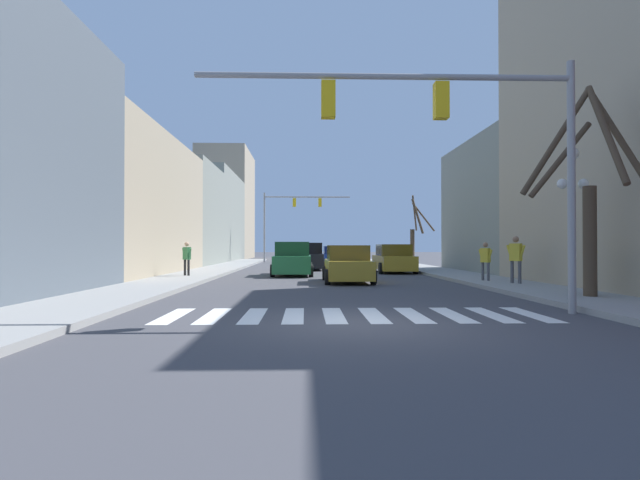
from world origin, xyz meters
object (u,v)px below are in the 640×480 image
object	(u,v)px
pedestrian_on_right_sidewalk	(485,258)
street_tree_left_far	(588,193)
car_driving_away_lane	(309,257)
car_parked_left_near	(293,260)
car_parked_right_near	(394,259)
pedestrian_on_left_sidewalk	(516,255)
pedestrian_waiting_at_curb	(187,256)
pedestrian_crossing_street	(590,263)
car_at_intersection	(348,265)
street_lamp_right_corner	(573,190)
street_tree_right_far	(415,235)
traffic_signal_near	(455,125)
traffic_signal_far	(290,211)
car_parked_right_far	(333,256)

from	to	relation	value
pedestrian_on_right_sidewalk	street_tree_left_far	bearing A→B (deg)	-28.14
car_driving_away_lane	pedestrian_on_right_sidewalk	world-z (taller)	car_driving_away_lane
car_driving_away_lane	street_tree_left_far	world-z (taller)	street_tree_left_far
car_parked_left_near	pedestrian_on_right_sidewalk	distance (m)	10.30
car_parked_right_near	pedestrian_on_left_sidewalk	world-z (taller)	pedestrian_on_left_sidewalk
car_parked_left_near	pedestrian_waiting_at_curb	size ratio (longest dim) A/B	2.96
pedestrian_crossing_street	pedestrian_on_left_sidewalk	xyz separation A→B (m)	(-0.31, 4.42, 0.13)
pedestrian_waiting_at_curb	pedestrian_crossing_street	distance (m)	17.14
car_at_intersection	pedestrian_on_left_sidewalk	world-z (taller)	pedestrian_on_left_sidewalk
car_driving_away_lane	pedestrian_crossing_street	bearing A→B (deg)	23.47
street_lamp_right_corner	pedestrian_crossing_street	distance (m)	2.19
street_lamp_right_corner	car_parked_right_near	bearing A→B (deg)	100.45
street_tree_left_far	pedestrian_crossing_street	bearing A→B (deg)	56.62
car_parked_right_near	street_tree_right_far	world-z (taller)	street_tree_right_far
traffic_signal_near	traffic_signal_far	xyz separation A→B (m)	(-4.98, 37.37, 0.63)
car_parked_right_near	pedestrian_on_right_sidewalk	distance (m)	9.33
car_parked_right_far	traffic_signal_far	bearing A→B (deg)	26.12
street_lamp_right_corner	street_tree_left_far	size ratio (longest dim) A/B	0.73
traffic_signal_near	car_parked_right_near	bearing A→B (deg)	84.37
street_lamp_right_corner	pedestrian_on_right_sidewalk	size ratio (longest dim) A/B	2.77
traffic_signal_far	car_at_intersection	distance (m)	27.73
car_parked_left_near	street_tree_left_far	distance (m)	15.71
car_driving_away_lane	car_at_intersection	size ratio (longest dim) A/B	0.96
car_parked_right_near	car_parked_left_near	bearing A→B (deg)	114.46
traffic_signal_far	pedestrian_crossing_street	world-z (taller)	traffic_signal_far
car_parked_left_near	street_tree_left_far	xyz separation A→B (m)	(8.60, -12.96, 2.21)
car_driving_away_lane	pedestrian_on_left_sidewalk	distance (m)	16.10
traffic_signal_near	car_parked_right_far	distance (m)	29.77
car_parked_right_near	street_tree_left_far	bearing A→B (deg)	-170.22
traffic_signal_near	car_parked_right_near	xyz separation A→B (m)	(1.77, 17.96, -3.58)
pedestrian_on_left_sidewalk	street_tree_right_far	world-z (taller)	street_tree_right_far
street_lamp_right_corner	street_tree_left_far	bearing A→B (deg)	-92.17
traffic_signal_far	street_lamp_right_corner	bearing A→B (deg)	-74.50
pedestrian_on_right_sidewalk	street_lamp_right_corner	bearing A→B (deg)	-27.16
car_at_intersection	pedestrian_on_right_sidewalk	size ratio (longest dim) A/B	2.83
traffic_signal_far	street_tree_right_far	size ratio (longest dim) A/B	1.66
car_parked_right_far	pedestrian_crossing_street	xyz separation A→B (m)	(6.02, -26.59, 0.34)
car_parked_right_far	pedestrian_waiting_at_curb	world-z (taller)	pedestrian_waiting_at_curb
street_lamp_right_corner	car_at_intersection	size ratio (longest dim) A/B	0.98
street_tree_right_far	traffic_signal_near	bearing A→B (deg)	-100.35
traffic_signal_near	street_tree_left_far	xyz separation A→B (m)	(4.47, 2.32, -1.33)
car_driving_away_lane	street_tree_right_far	bearing A→B (deg)	110.34
traffic_signal_near	pedestrian_crossing_street	distance (m)	6.58
street_lamp_right_corner	car_parked_left_near	xyz separation A→B (m)	(-8.63, 12.10, -2.39)
pedestrian_waiting_at_curb	street_tree_left_far	bearing A→B (deg)	2.71
traffic_signal_near	street_tree_right_far	xyz separation A→B (m)	(4.44, 24.30, -2.00)
car_parked_right_near	pedestrian_on_left_sidewalk	xyz separation A→B (m)	(2.79, -10.60, 0.43)
car_parked_left_near	pedestrian_waiting_at_curb	xyz separation A→B (m)	(-5.03, -2.48, 0.28)
car_at_intersection	pedestrian_on_right_sidewalk	world-z (taller)	pedestrian_on_right_sidewalk
pedestrian_crossing_street	street_tree_left_far	size ratio (longest dim) A/B	0.26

